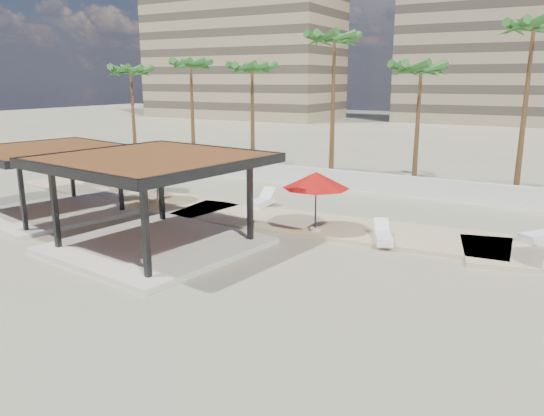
{
  "coord_description": "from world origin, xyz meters",
  "views": [
    {
      "loc": [
        11.72,
        -15.2,
        6.86
      ],
      "look_at": [
        0.6,
        4.22,
        1.4
      ],
      "focal_mm": 35.0,
      "sensor_mm": 36.0,
      "label": 1
    }
  ],
  "objects": [
    {
      "name": "lounger_c",
      "position": [
        5.1,
        5.84,
        0.36
      ],
      "size": [
        1.41,
        2.08,
        0.76
      ],
      "rotation": [
        0.0,
        0.0,
        2.0
      ],
      "color": "white",
      "rests_on": "promenade"
    },
    {
      "name": "umbrella_a",
      "position": [
        -13.29,
        8.23,
        2.7
      ],
      "size": [
        3.71,
        3.71,
        2.93
      ],
      "rotation": [
        0.0,
        0.0,
        -0.13
      ],
      "color": "beige",
      "rests_on": "promenade"
    },
    {
      "name": "pavilion_west",
      "position": [
        -11.42,
        2.29,
        2.1
      ],
      "size": [
        8.22,
        8.22,
        3.52
      ],
      "rotation": [
        0.0,
        0.0,
        -0.21
      ],
      "color": "beige",
      "rests_on": "ground"
    },
    {
      "name": "palm_b",
      "position": [
        -15.0,
        18.7,
        7.68
      ],
      "size": [
        3.0,
        3.0,
        8.82
      ],
      "color": "brown",
      "rests_on": "ground"
    },
    {
      "name": "promenade",
      "position": [
        2.0,
        7.67,
        0.06
      ],
      "size": [
        44.45,
        7.97,
        0.24
      ],
      "color": "#C6B284",
      "rests_on": "ground"
    },
    {
      "name": "building_mid",
      "position": [
        4.0,
        78.0,
        14.27
      ],
      "size": [
        38.0,
        16.0,
        30.4
      ],
      "color": "#847259",
      "rests_on": "ground"
    },
    {
      "name": "umbrella_b",
      "position": [
        -8.26,
        6.77,
        2.2
      ],
      "size": [
        2.91,
        2.91,
        2.35
      ],
      "rotation": [
        0.0,
        0.0,
        0.11
      ],
      "color": "beige",
      "rests_on": "promenade"
    },
    {
      "name": "lounger_a",
      "position": [
        -2.68,
        8.83,
        0.38
      ],
      "size": [
        0.92,
        2.27,
        0.84
      ],
      "rotation": [
        0.0,
        0.0,
        1.66
      ],
      "color": "white",
      "rests_on": "promenade"
    },
    {
      "name": "palm_c",
      "position": [
        -9.0,
        18.1,
        7.33
      ],
      "size": [
        3.0,
        3.0,
        8.45
      ],
      "color": "brown",
      "rests_on": "ground"
    },
    {
      "name": "umbrella_f",
      "position": [
        -10.76,
        9.11,
        2.16
      ],
      "size": [
        2.91,
        2.91,
        2.3
      ],
      "rotation": [
        0.0,
        0.0,
        0.14
      ],
      "color": "beige",
      "rests_on": "promenade"
    },
    {
      "name": "ground",
      "position": [
        0.0,
        0.0,
        0.0
      ],
      "size": [
        200.0,
        200.0,
        0.0
      ],
      "primitive_type": "plane",
      "color": "tan",
      "rests_on": "ground"
    },
    {
      "name": "pavilion_central",
      "position": [
        -2.93,
        0.72,
        2.32
      ],
      "size": [
        8.6,
        8.6,
        3.89
      ],
      "rotation": [
        0.0,
        0.0,
        -0.13
      ],
      "color": "beige",
      "rests_on": "ground"
    },
    {
      "name": "palm_a",
      "position": [
        -21.0,
        18.3,
        7.25
      ],
      "size": [
        3.0,
        3.0,
        8.36
      ],
      "color": "brown",
      "rests_on": "ground"
    },
    {
      "name": "umbrella_c",
      "position": [
        1.95,
        5.8,
        2.49
      ],
      "size": [
        3.92,
        3.92,
        2.69
      ],
      "rotation": [
        0.0,
        0.0,
        -0.37
      ],
      "color": "beige",
      "rests_on": "promenade"
    },
    {
      "name": "palm_d",
      "position": [
        -3.0,
        18.9,
        9.1
      ],
      "size": [
        3.0,
        3.0,
        10.33
      ],
      "color": "brown",
      "rests_on": "ground"
    },
    {
      "name": "building_west",
      "position": [
        -42.0,
        68.0,
        15.27
      ],
      "size": [
        34.0,
        16.0,
        32.4
      ],
      "color": "#937F60",
      "rests_on": "ground"
    },
    {
      "name": "palm_f",
      "position": [
        9.0,
        18.6,
        9.28
      ],
      "size": [
        3.0,
        3.0,
        10.52
      ],
      "color": "brown",
      "rests_on": "ground"
    },
    {
      "name": "boundary_wall",
      "position": [
        0.0,
        16.0,
        0.6
      ],
      "size": [
        56.0,
        0.3,
        1.2
      ],
      "primitive_type": "cube",
      "color": "silver",
      "rests_on": "ground"
    },
    {
      "name": "palm_e",
      "position": [
        3.0,
        18.4,
        7.21
      ],
      "size": [
        3.0,
        3.0,
        8.32
      ],
      "color": "brown",
      "rests_on": "ground"
    }
  ]
}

